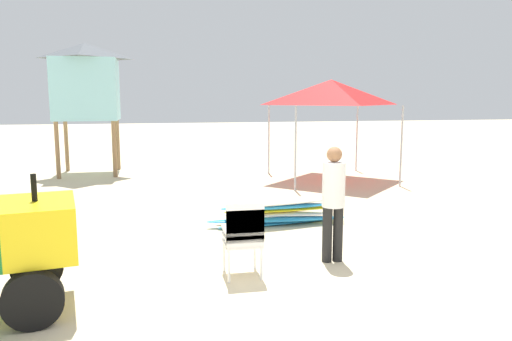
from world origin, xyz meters
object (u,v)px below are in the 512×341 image
at_px(surfboard_pile, 281,212).
at_px(lifeguard_tower, 86,81).
at_px(popup_canopy, 331,92).
at_px(lifeguard_near_center, 333,196).
at_px(stacked_plastic_chairs, 244,233).

xyz_separation_m(surfboard_pile, lifeguard_tower, (-4.11, 7.09, 2.54)).
height_order(popup_canopy, lifeguard_tower, lifeguard_tower).
relative_size(surfboard_pile, popup_canopy, 0.91).
distance_m(surfboard_pile, popup_canopy, 5.77).
xyz_separation_m(lifeguard_near_center, lifeguard_tower, (-4.32, 9.18, 1.84)).
bearing_deg(lifeguard_near_center, stacked_plastic_chairs, -163.71).
xyz_separation_m(surfboard_pile, popup_canopy, (2.65, 4.62, 2.21)).
distance_m(lifeguard_near_center, lifeguard_tower, 10.31).
bearing_deg(surfboard_pile, stacked_plastic_chairs, -114.69).
relative_size(popup_canopy, lifeguard_tower, 0.75).
height_order(stacked_plastic_chairs, lifeguard_tower, lifeguard_tower).
height_order(stacked_plastic_chairs, lifeguard_near_center, lifeguard_near_center).
distance_m(surfboard_pile, lifeguard_near_center, 2.22).
distance_m(stacked_plastic_chairs, lifeguard_near_center, 1.45).
xyz_separation_m(popup_canopy, lifeguard_tower, (-6.76, 2.47, 0.33)).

